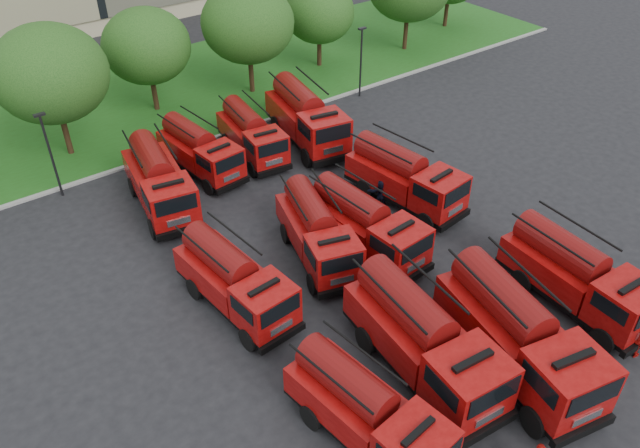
# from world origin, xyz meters

# --- Properties ---
(ground) EXTENTS (140.00, 140.00, 0.00)m
(ground) POSITION_xyz_m (0.00, 0.00, 0.00)
(ground) COLOR black
(ground) RESTS_ON ground
(lawn) EXTENTS (70.00, 16.00, 0.12)m
(lawn) POSITION_xyz_m (0.00, 26.00, 0.06)
(lawn) COLOR #1E4F15
(lawn) RESTS_ON ground
(curb) EXTENTS (70.00, 0.30, 0.14)m
(curb) POSITION_xyz_m (0.00, 17.90, 0.07)
(curb) COLOR gray
(curb) RESTS_ON ground
(tree_2) EXTENTS (6.72, 6.72, 8.22)m
(tree_2) POSITION_xyz_m (-8.00, 21.50, 5.35)
(tree_2) COLOR #382314
(tree_2) RESTS_ON ground
(tree_3) EXTENTS (5.88, 5.88, 7.19)m
(tree_3) POSITION_xyz_m (-1.00, 24.00, 4.68)
(tree_3) COLOR #382314
(tree_3) RESTS_ON ground
(tree_4) EXTENTS (6.55, 6.55, 8.01)m
(tree_4) POSITION_xyz_m (6.00, 22.50, 5.22)
(tree_4) COLOR #382314
(tree_4) RESTS_ON ground
(tree_5) EXTENTS (5.46, 5.46, 6.68)m
(tree_5) POSITION_xyz_m (13.00, 23.50, 4.35)
(tree_5) COLOR #382314
(tree_5) RESTS_ON ground
(lamp_post_0) EXTENTS (0.60, 0.25, 5.11)m
(lamp_post_0) POSITION_xyz_m (-10.00, 17.20, 2.90)
(lamp_post_0) COLOR black
(lamp_post_0) RESTS_ON ground
(lamp_post_1) EXTENTS (0.60, 0.25, 5.11)m
(lamp_post_1) POSITION_xyz_m (12.00, 17.20, 2.90)
(lamp_post_1) COLOR black
(lamp_post_1) RESTS_ON ground
(fire_truck_0) EXTENTS (3.01, 6.86, 3.03)m
(fire_truck_0) POSITION_xyz_m (-6.49, -5.27, 1.52)
(fire_truck_0) COLOR black
(fire_truck_0) RESTS_ON ground
(fire_truck_1) EXTENTS (3.53, 8.02, 3.54)m
(fire_truck_1) POSITION_xyz_m (-2.68, -4.17, 1.78)
(fire_truck_1) COLOR black
(fire_truck_1) RESTS_ON ground
(fire_truck_2) EXTENTS (4.38, 8.35, 3.62)m
(fire_truck_2) POSITION_xyz_m (0.43, -6.25, 1.82)
(fire_truck_2) COLOR black
(fire_truck_2) RESTS_ON ground
(fire_truck_3) EXTENTS (3.02, 7.34, 3.27)m
(fire_truck_3) POSITION_xyz_m (5.50, -5.44, 1.65)
(fire_truck_3) COLOR black
(fire_truck_3) RESTS_ON ground
(fire_truck_4) EXTENTS (2.88, 6.90, 3.07)m
(fire_truck_4) POSITION_xyz_m (-6.68, 3.45, 1.54)
(fire_truck_4) COLOR black
(fire_truck_4) RESTS_ON ground
(fire_truck_5) EXTENTS (4.11, 7.06, 3.05)m
(fire_truck_5) POSITION_xyz_m (-1.67, 4.09, 1.53)
(fire_truck_5) COLOR black
(fire_truck_5) RESTS_ON ground
(fire_truck_6) EXTENTS (2.88, 7.08, 3.16)m
(fire_truck_6) POSITION_xyz_m (0.51, 3.07, 1.59)
(fire_truck_6) COLOR black
(fire_truck_6) RESTS_ON ground
(fire_truck_7) EXTENTS (3.22, 7.34, 3.24)m
(fire_truck_7) POSITION_xyz_m (5.03, 5.09, 1.63)
(fire_truck_7) COLOR black
(fire_truck_7) RESTS_ON ground
(fire_truck_8) EXTENTS (3.67, 7.49, 3.26)m
(fire_truck_8) POSITION_xyz_m (-5.88, 12.75, 1.64)
(fire_truck_8) COLOR black
(fire_truck_8) RESTS_ON ground
(fire_truck_9) EXTENTS (2.83, 6.61, 2.93)m
(fire_truck_9) POSITION_xyz_m (-2.42, 14.68, 1.47)
(fire_truck_9) COLOR black
(fire_truck_9) RESTS_ON ground
(fire_truck_10) EXTENTS (3.04, 6.66, 2.92)m
(fire_truck_10) POSITION_xyz_m (1.10, 14.57, 1.47)
(fire_truck_10) COLOR black
(fire_truck_10) RESTS_ON ground
(fire_truck_11) EXTENTS (4.06, 8.09, 3.52)m
(fire_truck_11) POSITION_xyz_m (4.79, 13.93, 1.77)
(fire_truck_11) COLOR black
(fire_truck_11) RESTS_ON ground
(firefighter_0) EXTENTS (0.84, 0.73, 1.93)m
(firefighter_0) POSITION_xyz_m (1.64, -7.16, 0.00)
(firefighter_0) COLOR #AF110D
(firefighter_0) RESTS_ON ground
(firefighter_2) EXTENTS (0.68, 1.09, 1.78)m
(firefighter_2) POSITION_xyz_m (4.97, -8.95, 0.00)
(firefighter_2) COLOR #AF110D
(firefighter_2) RESTS_ON ground
(firefighter_4) EXTENTS (0.80, 0.87, 1.49)m
(firefighter_4) POSITION_xyz_m (-4.75, 2.33, 0.00)
(firefighter_4) COLOR black
(firefighter_4) RESTS_ON ground
(firefighter_5) EXTENTS (1.64, 1.39, 1.65)m
(firefighter_5) POSITION_xyz_m (3.83, 5.58, 0.00)
(firefighter_5) COLOR black
(firefighter_5) RESTS_ON ground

